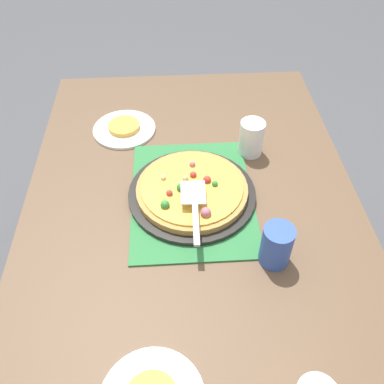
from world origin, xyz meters
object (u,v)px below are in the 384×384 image
object	(u,v)px
cup_far	(276,245)
pizza_server	(193,205)
plate_far_right	(124,129)
cup_corner	(251,138)
served_slice_right	(124,126)
pizza_pan	(192,194)
pizza	(192,189)

from	to	relation	value
cup_far	pizza_server	distance (m)	0.25
plate_far_right	cup_corner	distance (m)	0.45
plate_far_right	cup_corner	xyz separation A→B (m)	(0.14, 0.43, 0.06)
served_slice_right	pizza_server	xyz separation A→B (m)	(0.44, 0.22, 0.05)
cup_far	pizza_server	world-z (taller)	cup_far
plate_far_right	cup_corner	world-z (taller)	cup_corner
pizza_pan	pizza_server	distance (m)	0.11
served_slice_right	cup_far	size ratio (longest dim) A/B	0.92
pizza	served_slice_right	bearing A→B (deg)	-147.08
pizza_pan	cup_far	xyz separation A→B (m)	(0.24, 0.20, 0.05)
cup_corner	plate_far_right	bearing A→B (deg)	-108.81
plate_far_right	pizza_server	world-z (taller)	pizza_server
plate_far_right	cup_far	xyz separation A→B (m)	(0.58, 0.42, 0.06)
pizza	pizza_server	size ratio (longest dim) A/B	1.43
pizza	cup_far	distance (m)	0.31
pizza	plate_far_right	bearing A→B (deg)	-147.08
cup_corner	pizza_server	xyz separation A→B (m)	(0.29, -0.21, 0.01)
cup_far	cup_corner	size ratio (longest dim) A/B	1.00
plate_far_right	pizza_server	distance (m)	0.49
served_slice_right	cup_far	xyz separation A→B (m)	(0.58, 0.42, 0.04)
pizza_pan	pizza_server	bearing A→B (deg)	-1.67
pizza_server	pizza_pan	bearing A→B (deg)	178.33
pizza	cup_corner	distance (m)	0.28
served_slice_right	pizza_server	world-z (taller)	pizza_server
pizza	cup_far	size ratio (longest dim) A/B	2.75
pizza	served_slice_right	world-z (taller)	pizza
pizza_pan	pizza_server	size ratio (longest dim) A/B	1.64
cup_corner	pizza_server	bearing A→B (deg)	-35.62
pizza	pizza_server	world-z (taller)	pizza_server
served_slice_right	plate_far_right	bearing A→B (deg)	0.00
cup_corner	pizza	bearing A→B (deg)	-46.67
cup_corner	pizza_server	world-z (taller)	cup_corner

